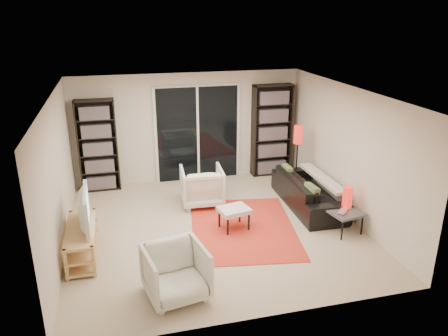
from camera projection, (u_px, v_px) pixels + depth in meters
The scene contains 20 objects.
floor at pixel (215, 227), 7.77m from camera, with size 5.00×5.00×0.00m, color beige.
wall_back at pixel (188, 128), 9.64m from camera, with size 5.00×0.02×2.40m, color beige.
wall_front at pixel (263, 233), 5.08m from camera, with size 5.00×0.02×2.40m, color beige.
wall_left at pixel (58, 177), 6.78m from camera, with size 0.02×5.00×2.40m, color beige.
wall_right at pixel (348, 153), 7.94m from camera, with size 0.02×5.00×2.40m, color beige.
ceiling at pixel (213, 93), 6.95m from camera, with size 5.00×5.00×0.02m, color white.
sliding_door at pixel (198, 134), 9.70m from camera, with size 1.92×0.08×2.16m.
bookshelf_left at pixel (98, 146), 9.11m from camera, with size 0.80×0.30×1.95m.
bookshelf_right at pixel (272, 131), 9.98m from camera, with size 0.90×0.30×2.10m.
tv_stand at pixel (82, 241), 6.79m from camera, with size 0.43×1.36×0.50m.
tv at pixel (79, 210), 6.61m from camera, with size 1.02×0.13×0.59m, color black.
rug at pixel (243, 228), 7.75m from camera, with size 1.80×2.43×0.01m, color red.
sofa at pixel (308, 191), 8.54m from camera, with size 2.10×0.82×0.61m, color black.
armchair_back at pixel (202, 186), 8.61m from camera, with size 0.80×0.83×0.75m, color silver.
armchair_front at pixel (176, 272), 5.79m from camera, with size 0.78×0.80×0.73m, color silver.
ottoman at pixel (234, 211), 7.61m from camera, with size 0.59×0.52×0.40m.
side_table at pixel (345, 213), 7.50m from camera, with size 0.63×0.63×0.40m.
laptop at pixel (346, 212), 7.43m from camera, with size 0.30×0.20×0.02m, color silver.
table_lamp at pixel (347, 197), 7.56m from camera, with size 0.17×0.17×0.38m, color red.
floor_lamp at pixel (298, 141), 9.10m from camera, with size 0.21×0.21×1.40m.
Camera 1 is at (-1.56, -6.77, 3.65)m, focal length 35.00 mm.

